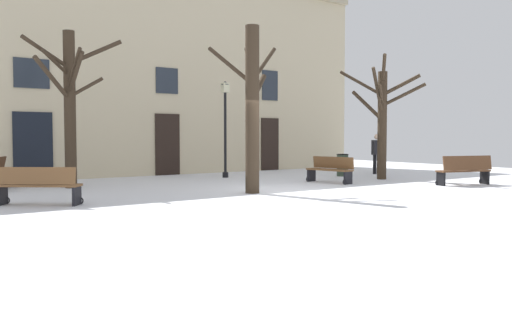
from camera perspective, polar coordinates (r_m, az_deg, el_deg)
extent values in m
plane|color=white|center=(14.21, 3.47, -3.56)|extent=(30.70, 30.70, 0.00)
cube|color=beige|center=(20.92, -9.90, 9.97)|extent=(19.19, 0.40, 8.42)
cube|color=black|center=(18.96, -23.64, 1.37)|extent=(1.27, 0.08, 2.37)
cube|color=#262D38|center=(19.08, -23.79, 8.85)|extent=(1.14, 0.06, 1.00)
cube|color=black|center=(20.51, -9.87, 1.72)|extent=(1.03, 0.08, 2.42)
cube|color=#262D38|center=(20.62, -9.92, 8.73)|extent=(0.93, 0.06, 1.01)
cube|color=black|center=(23.09, 1.55, 1.78)|extent=(0.94, 0.08, 2.35)
cube|color=#262D38|center=(23.19, 1.56, 8.32)|extent=(0.85, 0.06, 1.33)
cylinder|color=#382B1E|center=(18.77, 13.92, 3.75)|extent=(0.33, 0.33, 3.83)
cylinder|color=#382B1E|center=(18.96, 12.35, 5.95)|extent=(0.61, 1.14, 1.14)
cylinder|color=#382B1E|center=(18.48, 14.08, 9.76)|extent=(0.75, 0.76, 1.01)
cylinder|color=#382B1E|center=(18.75, 16.18, 7.00)|extent=(0.95, 1.31, 0.82)
cylinder|color=#382B1E|center=(19.09, 11.67, 8.38)|extent=(0.80, 1.52, 1.02)
cylinder|color=#382B1E|center=(18.36, 13.82, 7.07)|extent=(0.87, 0.68, 0.74)
cylinder|color=#382B1E|center=(18.84, 15.91, 8.05)|extent=(0.95, 1.10, 0.77)
cylinder|color=#382B1E|center=(18.36, 13.46, 7.41)|extent=(1.06, 0.53, 1.64)
cylinder|color=#382B1E|center=(16.15, -20.07, 5.29)|extent=(0.34, 0.34, 4.65)
cylinder|color=#382B1E|center=(15.53, -19.50, 9.08)|extent=(0.14, 1.51, 1.11)
cylinder|color=#382B1E|center=(15.59, -21.73, 8.37)|extent=(1.29, 1.14, 1.15)
cylinder|color=#382B1E|center=(15.55, -19.62, 9.76)|extent=(0.19, 1.49, 0.93)
cylinder|color=#382B1E|center=(16.12, -18.44, 7.71)|extent=(0.95, 0.52, 0.64)
cylinder|color=#382B1E|center=(15.80, -21.44, 10.04)|extent=(1.01, 0.84, 0.67)
cylinder|color=#382B1E|center=(15.90, -22.38, 11.03)|extent=(1.47, 0.64, 0.81)
cylinder|color=#382B1E|center=(16.29, -17.51, 11.39)|extent=(1.50, 0.62, 0.84)
cylinder|color=#382B1E|center=(13.77, -0.42, 5.62)|extent=(0.38, 0.38, 4.50)
cylinder|color=#382B1E|center=(14.24, 0.26, 8.07)|extent=(0.91, 0.68, 0.85)
cylinder|color=#382B1E|center=(14.34, 0.86, 10.61)|extent=(1.12, 0.50, 1.09)
cylinder|color=#382B1E|center=(14.25, -2.88, 10.48)|extent=(0.74, 1.36, 1.15)
cylinder|color=#382B1E|center=(14.28, -0.78, 10.71)|extent=(0.41, 0.84, 1.02)
cylinder|color=black|center=(19.00, -3.45, 2.78)|extent=(0.10, 0.10, 3.15)
cylinder|color=black|center=(19.06, -3.44, -1.66)|extent=(0.22, 0.22, 0.20)
cube|color=beige|center=(19.08, -3.47, 8.06)|extent=(0.24, 0.24, 0.36)
cone|color=black|center=(19.10, -3.47, 8.60)|extent=(0.30, 0.30, 0.14)
cylinder|color=#2D3D2D|center=(19.95, 9.64, -0.60)|extent=(0.44, 0.44, 0.82)
torus|color=black|center=(19.93, 9.65, 0.62)|extent=(0.46, 0.46, 0.04)
cube|color=brown|center=(12.41, -23.07, -2.61)|extent=(1.73, 1.46, 0.05)
cube|color=brown|center=(12.21, -23.51, -1.63)|extent=(1.51, 1.17, 0.38)
cube|color=black|center=(12.09, -19.39, -3.75)|extent=(0.29, 0.36, 0.45)
torus|color=black|center=(12.27, -19.08, -4.32)|extent=(0.15, 0.13, 0.17)
cube|color=black|center=(12.82, -26.51, -3.52)|extent=(0.29, 0.36, 0.45)
torus|color=black|center=(12.99, -26.12, -4.07)|extent=(0.15, 0.13, 0.17)
cube|color=#51331E|center=(16.40, -26.59, -1.39)|extent=(1.26, 1.83, 0.05)
cube|color=black|center=(17.22, -25.64, -1.95)|extent=(0.41, 0.25, 0.46)
torus|color=black|center=(17.18, -25.04, -2.46)|extent=(0.11, 0.16, 0.17)
cube|color=brown|center=(17.04, 8.18, -1.09)|extent=(0.74, 1.68, 0.05)
cube|color=brown|center=(17.19, 8.60, -0.28)|extent=(0.37, 1.61, 0.39)
cube|color=black|center=(17.52, 6.20, -1.68)|extent=(0.41, 0.13, 0.43)
torus|color=black|center=(17.39, 5.83, -2.16)|extent=(0.06, 0.17, 0.17)
cube|color=black|center=(16.62, 10.25, -1.94)|extent=(0.41, 0.13, 0.43)
torus|color=black|center=(16.48, 9.89, -2.45)|extent=(0.06, 0.17, 0.17)
cube|color=#51331E|center=(17.42, 22.15, -1.13)|extent=(1.85, 0.91, 0.05)
cube|color=#51331E|center=(17.26, 22.56, -0.30)|extent=(1.76, 0.61, 0.45)
cube|color=black|center=(17.99, 24.18, -1.76)|extent=(0.16, 0.37, 0.44)
torus|color=black|center=(18.11, 23.84, -2.18)|extent=(0.17, 0.08, 0.17)
cube|color=black|center=(16.90, 19.95, -1.96)|extent=(0.16, 0.37, 0.44)
torus|color=black|center=(17.03, 19.62, -2.40)|extent=(0.17, 0.08, 0.17)
cylinder|color=black|center=(21.40, 13.53, -0.48)|extent=(0.14, 0.14, 0.78)
cylinder|color=black|center=(21.30, 13.12, -0.49)|extent=(0.14, 0.14, 0.78)
cube|color=black|center=(21.33, 13.34, 1.37)|extent=(0.42, 0.31, 0.60)
sphere|color=beige|center=(21.32, 13.36, 2.55)|extent=(0.21, 0.21, 0.21)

